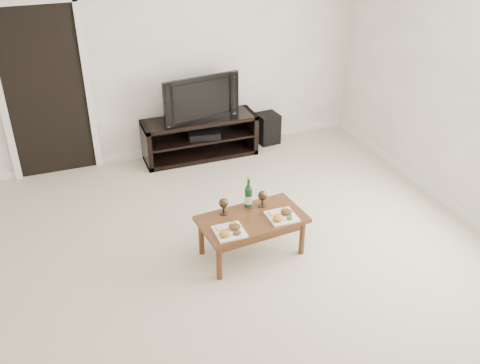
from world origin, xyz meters
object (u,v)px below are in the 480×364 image
Objects in this scene: coffee_table at (252,236)px; subwoofer at (268,128)px; media_console at (200,137)px; television at (198,97)px.

subwoofer is at bearing 63.40° from coffee_table.
media_console is 0.57m from television.
television is at bearing 179.71° from subwoofer.
coffee_table is at bearing -93.77° from media_console.
coffee_table is (-0.15, -2.20, -0.07)m from media_console.
subwoofer is 0.42× the size of coffee_table.
media_console is 2.21m from coffee_table.
coffee_table is at bearing -102.16° from television.
media_console is at bearing 0.00° from television.
subwoofer is 2.57m from coffee_table.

